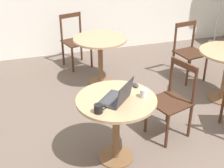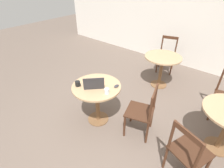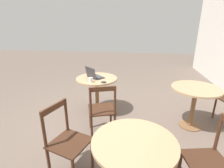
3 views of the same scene
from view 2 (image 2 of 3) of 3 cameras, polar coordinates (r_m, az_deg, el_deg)
The scene contains 11 objects.
ground_plane at distance 3.08m, azimuth 1.85°, elevation -15.80°, with size 16.00×16.00×0.00m, color #66564C.
wall_back at distance 5.09m, azimuth 26.62°, elevation 18.92°, with size 9.40×0.06×2.70m.
cafe_table_near at distance 2.94m, azimuth -4.97°, elevation -2.98°, with size 0.81×0.81×0.75m.
cafe_table_far at distance 4.08m, azimuth 16.10°, elevation 6.79°, with size 0.81×0.81×0.75m.
chair_near_right at distance 2.83m, azimuth 9.91°, elevation -8.94°, with size 0.52×0.52×0.90m.
chair_mid_front at distance 2.48m, azimuth 23.48°, elevation -19.82°, with size 0.53×0.53×0.90m.
chair_far_back at distance 4.90m, azimuth 17.46°, elevation 9.13°, with size 0.52×0.52×0.90m.
laptop at distance 2.81m, azimuth -5.93°, elevation -0.17°, with size 0.40×0.40×0.22m.
mouse at distance 2.81m, azimuth 1.49°, elevation -0.66°, with size 0.06×0.10×0.03m.
mug at distance 2.88m, azimuth -11.12°, elevation 0.12°, with size 0.12×0.08×0.08m.
drinking_glass at distance 2.65m, azimuth -1.72°, elevation -2.35°, with size 0.07×0.07×0.09m.
Camera 2 is at (1.22, -1.62, 2.33)m, focal length 28.00 mm.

